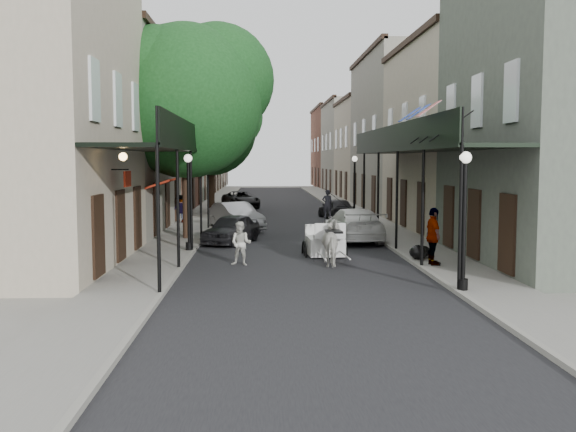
{
  "coord_description": "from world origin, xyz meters",
  "views": [
    {
      "loc": [
        -1.33,
        -18.79,
        3.6
      ],
      "look_at": [
        -0.34,
        4.09,
        1.6
      ],
      "focal_mm": 40.0,
      "sensor_mm": 36.0,
      "label": 1
    }
  ],
  "objects": [
    {
      "name": "car_left_far",
      "position": [
        -2.81,
        29.55,
        0.63
      ],
      "size": [
        3.32,
        4.98,
        1.27
      ],
      "primitive_type": "imported",
      "rotation": [
        0.0,
        0.0,
        0.29
      ],
      "color": "black",
      "rests_on": "ground"
    },
    {
      "name": "trash_bags",
      "position": [
        4.32,
        3.5,
        0.36
      ],
      "size": [
        0.86,
        1.01,
        0.51
      ],
      "color": "black",
      "rests_on": "sidewalk_right"
    },
    {
      "name": "building_row_left",
      "position": [
        -8.6,
        30.0,
        5.25
      ],
      "size": [
        5.0,
        80.0,
        10.5
      ],
      "primitive_type": "cube",
      "color": "#B2A48E",
      "rests_on": "ground"
    },
    {
      "name": "tree_far",
      "position": [
        -4.25,
        24.18,
        5.84
      ],
      "size": [
        6.45,
        6.0,
        8.61
      ],
      "color": "#382619",
      "rests_on": "sidewalk_left"
    },
    {
      "name": "building_row_right",
      "position": [
        8.6,
        30.0,
        5.25
      ],
      "size": [
        5.0,
        80.0,
        10.5
      ],
      "primitive_type": "cube",
      "color": "gray",
      "rests_on": "ground"
    },
    {
      "name": "car_left_mid",
      "position": [
        -2.6,
        14.0,
        0.71
      ],
      "size": [
        3.2,
        4.57,
        1.43
      ],
      "primitive_type": "imported",
      "rotation": [
        0.0,
        0.0,
        0.43
      ],
      "color": "#A5A4AA",
      "rests_on": "ground"
    },
    {
      "name": "ground",
      "position": [
        0.0,
        0.0,
        0.0
      ],
      "size": [
        140.0,
        140.0,
        0.0
      ],
      "primitive_type": "plane",
      "color": "gray",
      "rests_on": "ground"
    },
    {
      "name": "gallery_left",
      "position": [
        -4.79,
        6.98,
        4.05
      ],
      "size": [
        2.2,
        18.05,
        4.88
      ],
      "color": "black",
      "rests_on": "sidewalk_left"
    },
    {
      "name": "lamppost_right_far",
      "position": [
        4.1,
        18.0,
        2.05
      ],
      "size": [
        0.32,
        0.32,
        3.71
      ],
      "color": "black",
      "rests_on": "sidewalk_right"
    },
    {
      "name": "horse",
      "position": [
        1.2,
        2.95,
        0.76
      ],
      "size": [
        0.92,
        1.85,
        1.52
      ],
      "primitive_type": "imported",
      "rotation": [
        0.0,
        0.0,
        3.2
      ],
      "color": "silver",
      "rests_on": "ground"
    },
    {
      "name": "gallery_right",
      "position": [
        4.79,
        6.98,
        4.05
      ],
      "size": [
        2.2,
        18.05,
        4.88
      ],
      "color": "black",
      "rests_on": "sidewalk_right"
    },
    {
      "name": "road",
      "position": [
        0.0,
        20.0,
        0.01
      ],
      "size": [
        8.0,
        90.0,
        0.01
      ],
      "primitive_type": "cube",
      "color": "black",
      "rests_on": "ground"
    },
    {
      "name": "car_right_near",
      "position": [
        2.79,
        9.37,
        0.74
      ],
      "size": [
        2.39,
        5.22,
        1.48
      ],
      "primitive_type": "imported",
      "rotation": [
        0.0,
        0.0,
        3.21
      ],
      "color": "white",
      "rests_on": "ground"
    },
    {
      "name": "lamppost_left",
      "position": [
        -4.1,
        6.0,
        2.05
      ],
      "size": [
        0.32,
        0.32,
        3.71
      ],
      "color": "black",
      "rests_on": "sidewalk_left"
    },
    {
      "name": "car_left_near",
      "position": [
        -2.6,
        8.83,
        0.64
      ],
      "size": [
        2.73,
        4.03,
        1.27
      ],
      "primitive_type": "imported",
      "rotation": [
        0.0,
        0.0,
        -0.36
      ],
      "color": "black",
      "rests_on": "ground"
    },
    {
      "name": "lamppost_right_near",
      "position": [
        4.1,
        -2.0,
        2.05
      ],
      "size": [
        0.32,
        0.32,
        3.71
      ],
      "color": "black",
      "rests_on": "sidewalk_right"
    },
    {
      "name": "pedestrian_sidewalk_right",
      "position": [
        4.4,
        2.08,
        1.08
      ],
      "size": [
        0.52,
        1.14,
        1.91
      ],
      "primitive_type": "imported",
      "rotation": [
        0.0,
        0.0,
        1.62
      ],
      "color": "gray",
      "rests_on": "sidewalk_right"
    },
    {
      "name": "pedestrian_walking",
      "position": [
        -2.0,
        3.0,
        0.76
      ],
      "size": [
        0.85,
        0.74,
        1.51
      ],
      "primitive_type": "imported",
      "rotation": [
        0.0,
        0.0,
        -0.25
      ],
      "color": "beige",
      "rests_on": "ground"
    },
    {
      "name": "tree_near",
      "position": [
        -4.2,
        10.18,
        6.49
      ],
      "size": [
        7.31,
        6.8,
        9.63
      ],
      "color": "#382619",
      "rests_on": "sidewalk_left"
    },
    {
      "name": "carriage",
      "position": [
        1.06,
        5.31,
        0.99
      ],
      "size": [
        1.66,
        2.31,
        2.54
      ],
      "rotation": [
        0.0,
        0.0,
        0.06
      ],
      "color": "black",
      "rests_on": "ground"
    },
    {
      "name": "sidewalk_left",
      "position": [
        -5.0,
        20.0,
        0.06
      ],
      "size": [
        2.2,
        90.0,
        0.12
      ],
      "primitive_type": "cube",
      "color": "gray",
      "rests_on": "ground"
    },
    {
      "name": "pedestrian_sidewalk_left",
      "position": [
        -5.8,
        17.09,
        0.89
      ],
      "size": [
        1.11,
        0.81,
        1.54
      ],
      "primitive_type": "imported",
      "rotation": [
        0.0,
        0.0,
        3.41
      ],
      "color": "gray",
      "rests_on": "sidewalk_left"
    },
    {
      "name": "car_right_far",
      "position": [
        3.33,
        20.37,
        0.64
      ],
      "size": [
        2.16,
        3.98,
        1.29
      ],
      "primitive_type": "imported",
      "rotation": [
        0.0,
        0.0,
        3.32
      ],
      "color": "black",
      "rests_on": "ground"
    },
    {
      "name": "sidewalk_right",
      "position": [
        5.0,
        20.0,
        0.06
      ],
      "size": [
        2.2,
        90.0,
        0.12
      ],
      "primitive_type": "cube",
      "color": "gray",
      "rests_on": "ground"
    }
  ]
}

